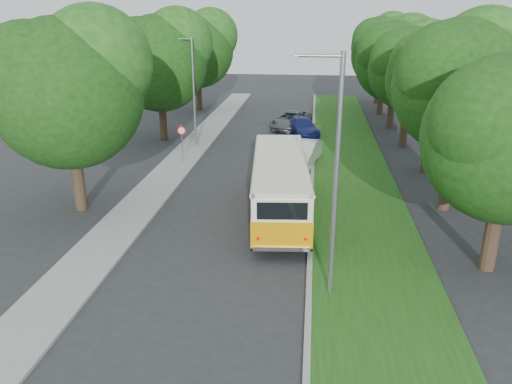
# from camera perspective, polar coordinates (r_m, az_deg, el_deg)

# --- Properties ---
(ground) EXTENTS (120.00, 120.00, 0.00)m
(ground) POSITION_cam_1_polar(r_m,az_deg,el_deg) (19.93, -4.31, -7.12)
(ground) COLOR #2A2A2D
(ground) RESTS_ON ground
(curb) EXTENTS (0.20, 70.00, 0.15)m
(curb) POSITION_cam_1_polar(r_m,az_deg,el_deg) (24.14, 6.33, -2.01)
(curb) COLOR gray
(curb) RESTS_ON ground
(grass_verge) EXTENTS (4.50, 70.00, 0.13)m
(grass_verge) POSITION_cam_1_polar(r_m,az_deg,el_deg) (24.27, 11.89, -2.24)
(grass_verge) COLOR #254813
(grass_verge) RESTS_ON ground
(sidewalk) EXTENTS (2.20, 70.00, 0.12)m
(sidewalk) POSITION_cam_1_polar(r_m,az_deg,el_deg) (25.53, -12.86, -1.19)
(sidewalk) COLOR gray
(sidewalk) RESTS_ON ground
(treeline) EXTENTS (24.27, 41.91, 9.46)m
(treeline) POSITION_cam_1_polar(r_m,az_deg,el_deg) (35.54, 6.18, 14.79)
(treeline) COLOR #332319
(treeline) RESTS_ON ground
(lamppost_near) EXTENTS (1.71, 0.16, 8.00)m
(lamppost_near) POSITION_cam_1_polar(r_m,az_deg,el_deg) (15.64, 8.85, 2.29)
(lamppost_near) COLOR gray
(lamppost_near) RESTS_ON ground
(lamppost_far) EXTENTS (1.71, 0.16, 7.50)m
(lamppost_far) POSITION_cam_1_polar(r_m,az_deg,el_deg) (34.75, -7.30, 11.63)
(lamppost_far) COLOR gray
(lamppost_far) RESTS_ON ground
(warning_sign) EXTENTS (0.56, 0.10, 2.50)m
(warning_sign) POSITION_cam_1_polar(r_m,az_deg,el_deg) (31.33, -8.47, 6.18)
(warning_sign) COLOR gray
(warning_sign) RESTS_ON ground
(vintage_bus) EXTENTS (3.27, 9.70, 2.83)m
(vintage_bus) POSITION_cam_1_polar(r_m,az_deg,el_deg) (23.05, 2.73, 0.58)
(vintage_bus) COLOR #EE9D07
(vintage_bus) RESTS_ON ground
(car_silver) EXTENTS (1.84, 4.32, 1.46)m
(car_silver) POSITION_cam_1_polar(r_m,az_deg,el_deg) (31.18, 3.07, 4.44)
(car_silver) COLOR #ADADB2
(car_silver) RESTS_ON ground
(car_white) EXTENTS (2.40, 4.63, 1.45)m
(car_white) POSITION_cam_1_polar(r_m,az_deg,el_deg) (31.37, 5.43, 4.47)
(car_white) COLOR silver
(car_white) RESTS_ON ground
(car_blue) EXTENTS (3.18, 4.85, 1.31)m
(car_blue) POSITION_cam_1_polar(r_m,az_deg,el_deg) (39.05, 5.30, 7.44)
(car_blue) COLOR navy
(car_blue) RESTS_ON ground
(car_grey) EXTENTS (3.65, 5.46, 1.39)m
(car_grey) POSITION_cam_1_polar(r_m,az_deg,el_deg) (41.19, 4.04, 8.19)
(car_grey) COLOR #54575B
(car_grey) RESTS_ON ground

